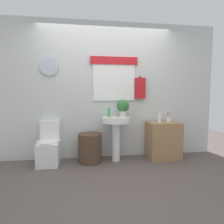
{
  "coord_description": "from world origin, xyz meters",
  "views": [
    {
      "loc": [
        -0.38,
        -2.45,
        1.23
      ],
      "look_at": [
        0.08,
        0.8,
        0.92
      ],
      "focal_mm": 29.54,
      "sensor_mm": 36.0,
      "label": 1
    }
  ],
  "objects_px": {
    "wooden_cabinet": "(163,140)",
    "toothbrush_cup": "(168,119)",
    "lotion_bottle": "(159,117)",
    "soap_bottle": "(109,113)",
    "pedestal_sink": "(116,128)",
    "laundry_hamper": "(90,148)",
    "toilet": "(49,147)",
    "potted_plant": "(123,107)"
  },
  "relations": [
    {
      "from": "toilet",
      "to": "lotion_bottle",
      "type": "bearing_deg",
      "value": -2.14
    },
    {
      "from": "toilet",
      "to": "wooden_cabinet",
      "type": "distance_m",
      "value": 2.12
    },
    {
      "from": "potted_plant",
      "to": "lotion_bottle",
      "type": "xyz_separation_m",
      "value": [
        0.68,
        -0.1,
        -0.2
      ]
    },
    {
      "from": "toothbrush_cup",
      "to": "potted_plant",
      "type": "bearing_deg",
      "value": 177.42
    },
    {
      "from": "lotion_bottle",
      "to": "wooden_cabinet",
      "type": "bearing_deg",
      "value": 21.15
    },
    {
      "from": "soap_bottle",
      "to": "wooden_cabinet",
      "type": "bearing_deg",
      "value": -2.74
    },
    {
      "from": "toilet",
      "to": "lotion_bottle",
      "type": "height_order",
      "value": "lotion_bottle"
    },
    {
      "from": "pedestal_sink",
      "to": "potted_plant",
      "type": "xyz_separation_m",
      "value": [
        0.14,
        0.06,
        0.39
      ]
    },
    {
      "from": "soap_bottle",
      "to": "toilet",
      "type": "bearing_deg",
      "value": -179.22
    },
    {
      "from": "pedestal_sink",
      "to": "soap_bottle",
      "type": "bearing_deg",
      "value": 157.38
    },
    {
      "from": "toilet",
      "to": "potted_plant",
      "type": "height_order",
      "value": "potted_plant"
    },
    {
      "from": "wooden_cabinet",
      "to": "potted_plant",
      "type": "bearing_deg",
      "value": 175.62
    },
    {
      "from": "toilet",
      "to": "soap_bottle",
      "type": "distance_m",
      "value": 1.23
    },
    {
      "from": "laundry_hamper",
      "to": "wooden_cabinet",
      "type": "relative_size",
      "value": 0.74
    },
    {
      "from": "pedestal_sink",
      "to": "wooden_cabinet",
      "type": "height_order",
      "value": "pedestal_sink"
    },
    {
      "from": "laundry_hamper",
      "to": "lotion_bottle",
      "type": "bearing_deg",
      "value": -1.76
    },
    {
      "from": "wooden_cabinet",
      "to": "lotion_bottle",
      "type": "xyz_separation_m",
      "value": [
        -0.1,
        -0.04,
        0.45
      ]
    },
    {
      "from": "pedestal_sink",
      "to": "wooden_cabinet",
      "type": "bearing_deg",
      "value": -0.0
    },
    {
      "from": "soap_bottle",
      "to": "pedestal_sink",
      "type": "bearing_deg",
      "value": -22.62
    },
    {
      "from": "pedestal_sink",
      "to": "soap_bottle",
      "type": "height_order",
      "value": "soap_bottle"
    },
    {
      "from": "toilet",
      "to": "laundry_hamper",
      "type": "bearing_deg",
      "value": -2.83
    },
    {
      "from": "soap_bottle",
      "to": "potted_plant",
      "type": "height_order",
      "value": "potted_plant"
    },
    {
      "from": "soap_bottle",
      "to": "potted_plant",
      "type": "relative_size",
      "value": 0.51
    },
    {
      "from": "wooden_cabinet",
      "to": "toothbrush_cup",
      "type": "xyz_separation_m",
      "value": [
        0.1,
        0.02,
        0.4
      ]
    },
    {
      "from": "laundry_hamper",
      "to": "lotion_bottle",
      "type": "height_order",
      "value": "lotion_bottle"
    },
    {
      "from": "laundry_hamper",
      "to": "lotion_bottle",
      "type": "distance_m",
      "value": 1.41
    },
    {
      "from": "toilet",
      "to": "laundry_hamper",
      "type": "distance_m",
      "value": 0.72
    },
    {
      "from": "pedestal_sink",
      "to": "laundry_hamper",
      "type": "bearing_deg",
      "value": -180.0
    },
    {
      "from": "pedestal_sink",
      "to": "toothbrush_cup",
      "type": "distance_m",
      "value": 1.04
    },
    {
      "from": "pedestal_sink",
      "to": "lotion_bottle",
      "type": "distance_m",
      "value": 0.84
    },
    {
      "from": "laundry_hamper",
      "to": "toothbrush_cup",
      "type": "height_order",
      "value": "toothbrush_cup"
    },
    {
      "from": "lotion_bottle",
      "to": "toothbrush_cup",
      "type": "height_order",
      "value": "lotion_bottle"
    },
    {
      "from": "toothbrush_cup",
      "to": "toilet",
      "type": "bearing_deg",
      "value": 179.6
    },
    {
      "from": "potted_plant",
      "to": "lotion_bottle",
      "type": "relative_size",
      "value": 1.62
    },
    {
      "from": "lotion_bottle",
      "to": "toothbrush_cup",
      "type": "relative_size",
      "value": 1.05
    },
    {
      "from": "toilet",
      "to": "toothbrush_cup",
      "type": "distance_m",
      "value": 2.27
    },
    {
      "from": "soap_bottle",
      "to": "lotion_bottle",
      "type": "bearing_deg",
      "value": -5.47
    },
    {
      "from": "toilet",
      "to": "lotion_bottle",
      "type": "distance_m",
      "value": 2.08
    },
    {
      "from": "soap_bottle",
      "to": "laundry_hamper",
      "type": "bearing_deg",
      "value": -172.08
    },
    {
      "from": "toilet",
      "to": "laundry_hamper",
      "type": "relative_size",
      "value": 1.49
    },
    {
      "from": "potted_plant",
      "to": "toothbrush_cup",
      "type": "bearing_deg",
      "value": -2.58
    },
    {
      "from": "lotion_bottle",
      "to": "toilet",
      "type": "bearing_deg",
      "value": 177.86
    }
  ]
}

